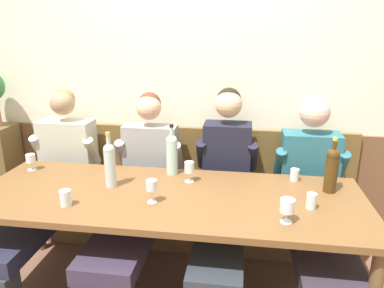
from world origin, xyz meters
name	(u,v)px	position (x,y,z in m)	size (l,w,h in m)	color
room_wall_back	(190,70)	(0.00, 1.09, 1.40)	(6.80, 0.08, 2.80)	silver
wood_wainscot_panel	(189,179)	(0.00, 1.04, 0.46)	(6.80, 0.03, 0.92)	brown
wall_bench	(186,209)	(0.00, 0.83, 0.28)	(2.73, 0.42, 0.94)	brown
dining_table	(168,204)	(0.00, 0.14, 0.67)	(2.43, 0.87, 0.74)	brown
person_left_seat	(48,184)	(-0.99, 0.45, 0.61)	(0.54, 1.29, 1.27)	#282F31
person_center_right_seat	(138,194)	(-0.28, 0.42, 0.59)	(0.53, 1.28, 1.26)	#252A3A
person_right_seat	(224,190)	(0.33, 0.47, 0.64)	(0.47, 1.29, 1.31)	#362530
person_center_left_seat	(316,199)	(0.96, 0.46, 0.62)	(0.53, 1.29, 1.27)	#313139
wine_bottle_clear_water	(172,153)	(-0.04, 0.48, 0.89)	(0.08, 0.08, 0.36)	#ACCCC3
wine_bottle_amber_mid	(110,163)	(-0.39, 0.20, 0.90)	(0.07, 0.07, 0.37)	silver
wine_bottle_green_tall	(332,169)	(1.01, 0.33, 0.89)	(0.08, 0.08, 0.36)	#452D11
wine_glass_left_end	(287,207)	(0.70, -0.11, 0.83)	(0.08, 0.08, 0.13)	silver
wine_glass_right_end	(152,186)	(-0.07, 0.02, 0.84)	(0.07, 0.07, 0.14)	silver
wine_glass_center_front	(31,159)	(-1.07, 0.40, 0.82)	(0.07, 0.07, 0.12)	silver
wine_glass_mid_right	(189,168)	(0.11, 0.35, 0.84)	(0.07, 0.07, 0.14)	silver
water_tumbler_center	(295,175)	(0.81, 0.47, 0.78)	(0.06, 0.06, 0.08)	silver
water_tumbler_right	(66,198)	(-0.55, -0.10, 0.79)	(0.07, 0.07, 0.10)	silver
water_tumbler_left	(311,201)	(0.85, 0.07, 0.79)	(0.06, 0.06, 0.09)	silver
corner_pedestal	(3,176)	(-1.67, 0.86, 0.46)	(0.28, 0.28, 0.93)	brown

